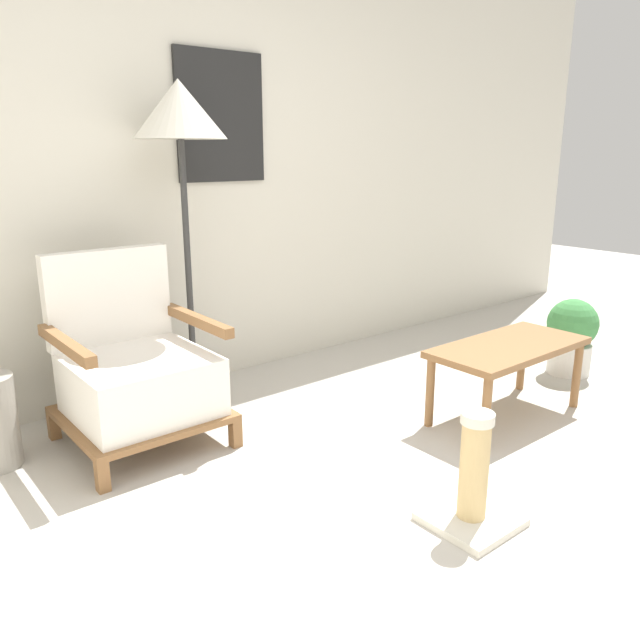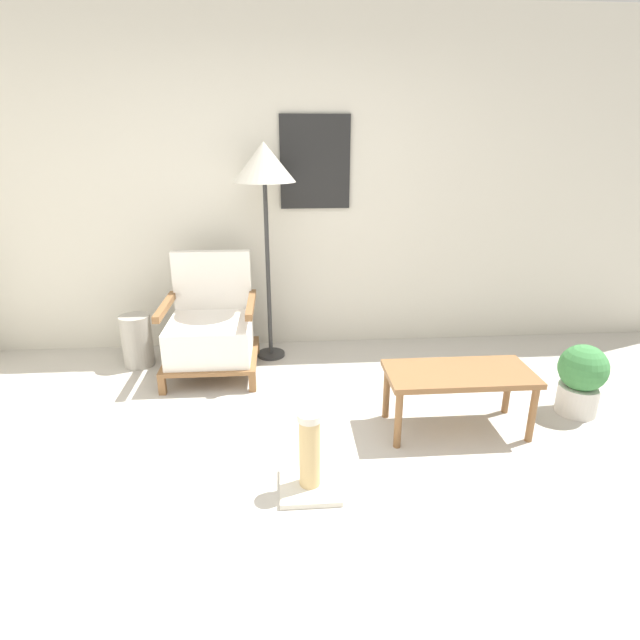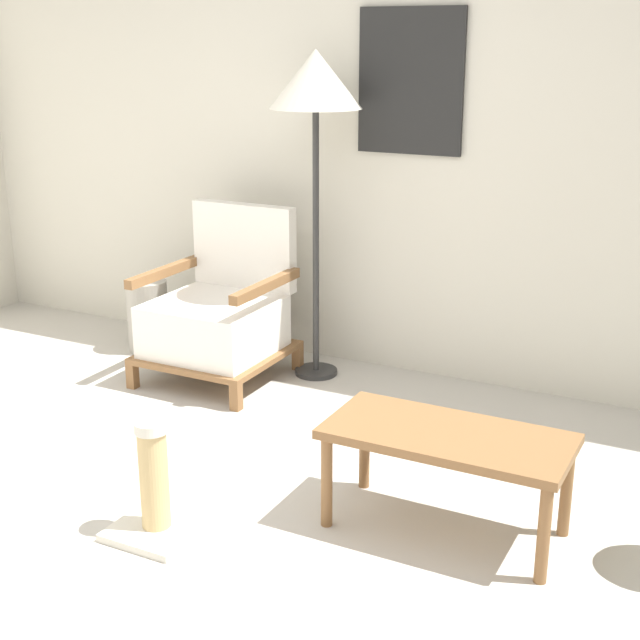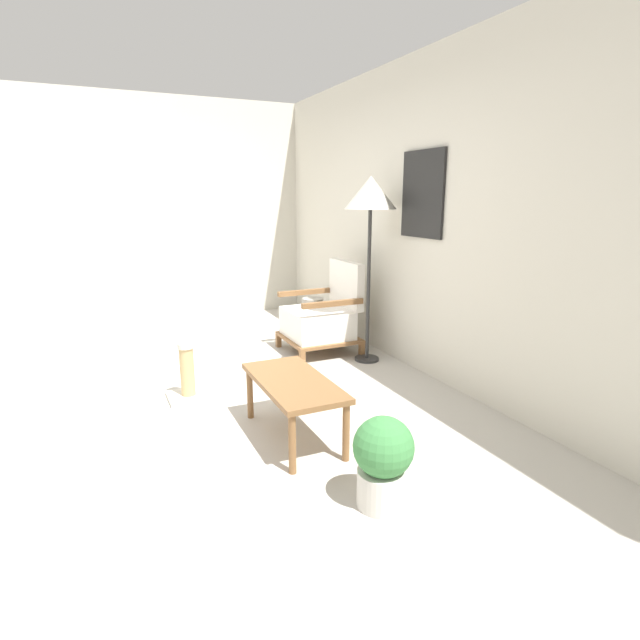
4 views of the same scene
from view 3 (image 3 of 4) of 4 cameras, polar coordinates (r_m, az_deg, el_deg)
The scene contains 7 objects.
ground_plane at distance 3.39m, azimuth -15.07°, elevation -14.32°, with size 14.00×14.00×0.00m, color #B7B2A8.
wall_back at distance 4.83m, azimuth 2.38°, elevation 12.75°, with size 8.00×0.09×2.70m.
armchair at distance 4.78m, azimuth -6.47°, elevation 0.33°, with size 0.69×0.69×0.90m.
floor_lamp at distance 4.58m, azimuth -0.28°, elevation 14.53°, with size 0.47×0.47×1.71m.
coffee_table at distance 3.30m, azimuth 8.15°, elevation -7.94°, with size 0.89×0.42×0.40m.
vase at distance 5.30m, azimuth -10.97°, elevation 0.27°, with size 0.24×0.24×0.42m, color #9E998E.
scratching_post at distance 3.39m, azimuth -10.52°, elevation -10.89°, with size 0.31×0.31×0.45m.
Camera 3 is at (2.03, -2.08, 1.76)m, focal length 50.00 mm.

